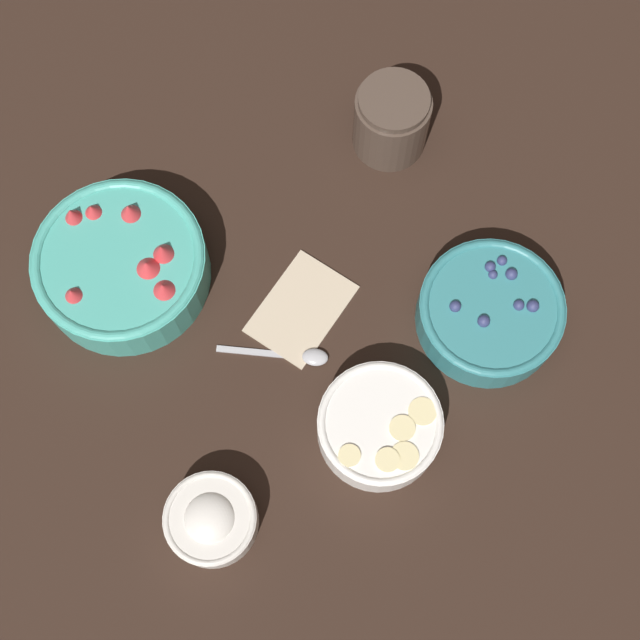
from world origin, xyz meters
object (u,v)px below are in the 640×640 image
object	(u,v)px
bowl_bananas	(380,426)
bowl_cream	(211,519)
jar_chocolate	(391,122)
bowl_strawberries	(122,265)
bowl_blueberries	(490,312)

from	to	relation	value
bowl_bananas	bowl_cream	bearing A→B (deg)	-2.94
bowl_bananas	jar_chocolate	xyz separation A→B (m)	(-0.23, -0.32, 0.01)
bowl_cream	bowl_bananas	bearing A→B (deg)	177.06
bowl_strawberries	bowl_cream	size ratio (longest dim) A/B	2.01
bowl_strawberries	bowl_bananas	bearing A→B (deg)	115.75
bowl_blueberries	bowl_strawberries	bearing A→B (deg)	-39.16
bowl_blueberries	jar_chocolate	size ratio (longest dim) A/B	1.75
bowl_bananas	bowl_cream	distance (m)	0.22
bowl_bananas	bowl_strawberries	bearing A→B (deg)	-64.25
jar_chocolate	bowl_blueberries	bearing A→B (deg)	82.59
bowl_cream	bowl_blueberries	bearing A→B (deg)	-174.92
jar_chocolate	bowl_cream	bearing A→B (deg)	35.04
bowl_blueberries	jar_chocolate	bearing A→B (deg)	-97.41
bowl_blueberries	bowl_bananas	xyz separation A→B (m)	(0.19, 0.05, -0.00)
bowl_cream	jar_chocolate	size ratio (longest dim) A/B	1.05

